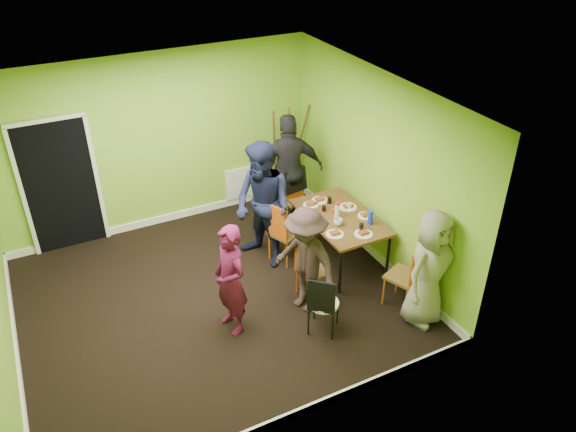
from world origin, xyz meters
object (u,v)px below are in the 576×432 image
object	(u,v)px
orange_bottle	(333,211)
person_standing	(230,280)
person_front_end	(429,268)
chair_left_near	(308,268)
blue_bottle	(370,217)
person_left_near	(305,261)
chair_left_far	(282,230)
easel	(289,154)
dining_table	(340,219)
person_left_far	(263,206)
chair_back_end	(296,186)
thermos	(337,211)
chair_bentwood	(323,302)
person_back_end	(289,170)
chair_front_end	(410,273)

from	to	relation	value
orange_bottle	person_standing	size ratio (longest dim) A/B	0.05
person_front_end	chair_left_near	bearing A→B (deg)	121.96
blue_bottle	person_front_end	xyz separation A→B (m)	(0.04, -1.24, -0.06)
person_left_near	chair_left_far	bearing A→B (deg)	149.59
easel	chair_left_far	bearing A→B (deg)	-119.75
dining_table	orange_bottle	xyz separation A→B (m)	(-0.05, 0.11, 0.09)
orange_bottle	person_front_end	size ratio (longest dim) A/B	0.05
orange_bottle	person_left_near	distance (m)	1.23
dining_table	chair_left_near	xyz separation A→B (m)	(-0.82, -0.58, -0.21)
person_left_far	blue_bottle	bearing A→B (deg)	36.50
chair_back_end	easel	size ratio (longest dim) A/B	0.57
thermos	blue_bottle	world-z (taller)	thermos
orange_bottle	person_front_end	bearing A→B (deg)	-78.38
chair_back_end	easel	xyz separation A→B (m)	(0.29, 0.81, 0.16)
chair_left_far	chair_bentwood	bearing A→B (deg)	-31.08
thermos	chair_left_near	bearing A→B (deg)	-143.51
person_back_end	blue_bottle	bearing A→B (deg)	117.77
chair_front_end	person_front_end	size ratio (longest dim) A/B	0.61
chair_bentwood	blue_bottle	bearing A→B (deg)	78.23
chair_bentwood	person_back_end	bearing A→B (deg)	114.82
chair_left_near	orange_bottle	distance (m)	1.08
chair_back_end	person_left_far	world-z (taller)	person_left_far
chair_left_near	person_front_end	distance (m)	1.56
thermos	orange_bottle	distance (m)	0.15
thermos	person_back_end	xyz separation A→B (m)	(-0.09, 1.31, 0.07)
blue_bottle	person_left_near	xyz separation A→B (m)	(-1.22, -0.36, -0.11)
orange_bottle	person_standing	xyz separation A→B (m)	(-1.90, -0.79, -0.04)
dining_table	thermos	bearing A→B (deg)	-166.41
blue_bottle	orange_bottle	world-z (taller)	blue_bottle
chair_back_end	person_front_end	bearing A→B (deg)	88.04
chair_front_end	chair_bentwood	world-z (taller)	chair_front_end
person_back_end	chair_left_far	bearing A→B (deg)	71.33
easel	person_left_near	size ratio (longest dim) A/B	1.15
blue_bottle	person_front_end	bearing A→B (deg)	-88.39
chair_back_end	person_front_end	world-z (taller)	person_front_end
chair_left_far	person_left_near	bearing A→B (deg)	-33.07
chair_back_end	easel	bearing A→B (deg)	-119.77
chair_left_far	thermos	size ratio (longest dim) A/B	4.53
chair_front_end	person_standing	xyz separation A→B (m)	(-2.21, 0.65, 0.20)
chair_front_end	person_left_near	bearing A→B (deg)	131.41
chair_bentwood	blue_bottle	xyz separation A→B (m)	(1.26, 0.89, 0.37)
chair_bentwood	person_back_end	xyz separation A→B (m)	(0.84, 2.56, 0.45)
dining_table	person_standing	size ratio (longest dim) A/B	1.00
chair_back_end	blue_bottle	distance (m)	1.59
dining_table	easel	bearing A→B (deg)	84.89
person_left_near	person_back_end	world-z (taller)	person_back_end
easel	chair_front_end	bearing A→B (deg)	-88.68
person_left_far	person_back_end	bearing A→B (deg)	114.85
chair_front_end	person_left_near	size ratio (longest dim) A/B	0.65
dining_table	person_front_end	xyz separation A→B (m)	(0.30, -1.61, 0.10)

